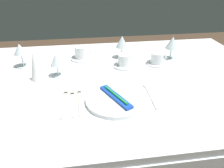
# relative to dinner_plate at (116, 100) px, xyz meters

# --- Properties ---
(ground_plane) EXTENTS (6.00, 6.00, 0.00)m
(ground_plane) POSITION_rel_dinner_plate_xyz_m (0.02, 0.23, -0.75)
(ground_plane) COLOR #4C3828
(dining_table) EXTENTS (1.80, 1.11, 0.74)m
(dining_table) POSITION_rel_dinner_plate_xyz_m (0.02, 0.23, -0.09)
(dining_table) COLOR white
(dining_table) RESTS_ON ground
(dinner_plate) EXTENTS (0.27, 0.27, 0.02)m
(dinner_plate) POSITION_rel_dinner_plate_xyz_m (0.00, 0.00, 0.00)
(dinner_plate) COLOR white
(dinner_plate) RESTS_ON dining_table
(toothbrush_package) EXTENTS (0.12, 0.20, 0.02)m
(toothbrush_package) POSITION_rel_dinner_plate_xyz_m (0.00, 0.00, 0.02)
(toothbrush_package) COLOR blue
(toothbrush_package) RESTS_ON dinner_plate
(fork_outer) EXTENTS (0.03, 0.22, 0.00)m
(fork_outer) POSITION_rel_dinner_plate_xyz_m (-0.16, 0.03, -0.01)
(fork_outer) COLOR beige
(fork_outer) RESTS_ON dining_table
(fork_inner) EXTENTS (0.02, 0.21, 0.00)m
(fork_inner) POSITION_rel_dinner_plate_xyz_m (-0.19, 0.02, -0.01)
(fork_inner) COLOR beige
(fork_inner) RESTS_ON dining_table
(fork_salad) EXTENTS (0.03, 0.23, 0.00)m
(fork_salad) POSITION_rel_dinner_plate_xyz_m (-0.23, 0.03, -0.01)
(fork_salad) COLOR beige
(fork_salad) RESTS_ON dining_table
(spoon_soup) EXTENTS (0.03, 0.22, 0.01)m
(spoon_soup) POSITION_rel_dinner_plate_xyz_m (0.17, 0.05, -0.01)
(spoon_soup) COLOR beige
(spoon_soup) RESTS_ON dining_table
(saucer_left) EXTENTS (0.12, 0.12, 0.01)m
(saucer_left) POSITION_rel_dinner_plate_xyz_m (0.31, 0.35, -0.00)
(saucer_left) COLOR white
(saucer_left) RESTS_ON dining_table
(coffee_cup_left) EXTENTS (0.10, 0.08, 0.07)m
(coffee_cup_left) POSITION_rel_dinner_plate_xyz_m (0.31, 0.35, 0.03)
(coffee_cup_left) COLOR white
(coffee_cup_left) RESTS_ON saucer_left
(saucer_right) EXTENTS (0.14, 0.14, 0.01)m
(saucer_right) POSITION_rel_dinner_plate_xyz_m (-0.15, 0.50, -0.00)
(saucer_right) COLOR white
(saucer_right) RESTS_ON dining_table
(coffee_cup_right) EXTENTS (0.11, 0.08, 0.07)m
(coffee_cup_right) POSITION_rel_dinner_plate_xyz_m (-0.14, 0.50, 0.04)
(coffee_cup_right) COLOR white
(coffee_cup_right) RESTS_ON saucer_right
(saucer_far) EXTENTS (0.13, 0.13, 0.01)m
(saucer_far) POSITION_rel_dinner_plate_xyz_m (0.10, 0.35, -0.00)
(saucer_far) COLOR white
(saucer_far) RESTS_ON dining_table
(coffee_cup_far) EXTENTS (0.10, 0.07, 0.07)m
(coffee_cup_far) POSITION_rel_dinner_plate_xyz_m (0.11, 0.35, 0.03)
(coffee_cup_far) COLOR white
(coffee_cup_far) RESTS_ON saucer_far
(wine_glass_centre) EXTENTS (0.08, 0.08, 0.15)m
(wine_glass_centre) POSITION_rel_dinner_plate_xyz_m (0.42, 0.43, 0.09)
(wine_glass_centre) COLOR silver
(wine_glass_centre) RESTS_ON dining_table
(wine_glass_left) EXTENTS (0.08, 0.08, 0.14)m
(wine_glass_left) POSITION_rel_dinner_plate_xyz_m (-0.49, 0.43, 0.09)
(wine_glass_left) COLOR silver
(wine_glass_left) RESTS_ON dining_table
(wine_glass_right) EXTENTS (0.08, 0.08, 0.15)m
(wine_glass_right) POSITION_rel_dinner_plate_xyz_m (0.11, 0.49, 0.09)
(wine_glass_right) COLOR silver
(wine_glass_right) RESTS_ON dining_table
(wine_glass_far) EXTENTS (0.07, 0.07, 0.13)m
(wine_glass_far) POSITION_rel_dinner_plate_xyz_m (-0.28, 0.28, 0.08)
(wine_glass_far) COLOR silver
(wine_glass_far) RESTS_ON dining_table
(napkin_folded) EXTENTS (0.07, 0.07, 0.16)m
(napkin_folded) POSITION_rel_dinner_plate_xyz_m (-0.38, 0.25, 0.07)
(napkin_folded) COLOR white
(napkin_folded) RESTS_ON dining_table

